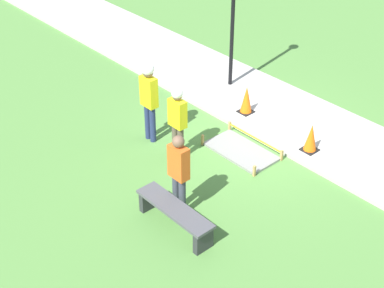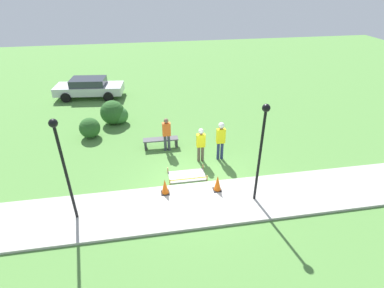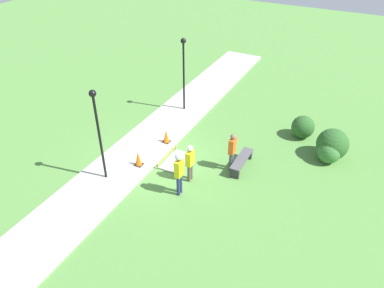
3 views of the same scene
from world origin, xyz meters
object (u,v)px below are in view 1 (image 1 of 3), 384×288
park_bench (175,213)px  bystander_in_orange_shirt (179,171)px  worker_assistant (177,117)px  worker_supervisor (149,94)px  traffic_cone_near_patch (311,138)px  traffic_cone_far_patch (246,100)px

park_bench → bystander_in_orange_shirt: bearing=-51.0°
park_bench → worker_assistant: bearing=-42.1°
park_bench → worker_supervisor: 3.23m
worker_assistant → bystander_in_orange_shirt: bystander_in_orange_shirt is taller
traffic_cone_near_patch → bystander_in_orange_shirt: bearing=83.1°
traffic_cone_near_patch → worker_supervisor: 3.70m
park_bench → traffic_cone_far_patch: bearing=-63.6°
traffic_cone_far_patch → park_bench: (-1.98, 3.98, -0.10)m
worker_assistant → bystander_in_orange_shirt: (-1.46, 1.23, -0.01)m
worker_supervisor → traffic_cone_near_patch: bearing=-141.3°
park_bench → traffic_cone_near_patch: bearing=-91.9°
traffic_cone_near_patch → bystander_in_orange_shirt: 3.54m
traffic_cone_far_patch → bystander_in_orange_shirt: size_ratio=0.40×
park_bench → bystander_in_orange_shirt: (0.29, -0.36, 0.65)m
traffic_cone_far_patch → traffic_cone_near_patch: bearing=175.9°
worker_supervisor → park_bench: bearing=149.8°
park_bench → bystander_in_orange_shirt: bystander_in_orange_shirt is taller
traffic_cone_near_patch → park_bench: size_ratio=0.38×
traffic_cone_near_patch → worker_supervisor: worker_supervisor is taller
traffic_cone_near_patch → worker_supervisor: (2.82, 2.26, 0.75)m
worker_supervisor → worker_assistant: worker_supervisor is taller
traffic_cone_near_patch → traffic_cone_far_patch: traffic_cone_far_patch is taller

